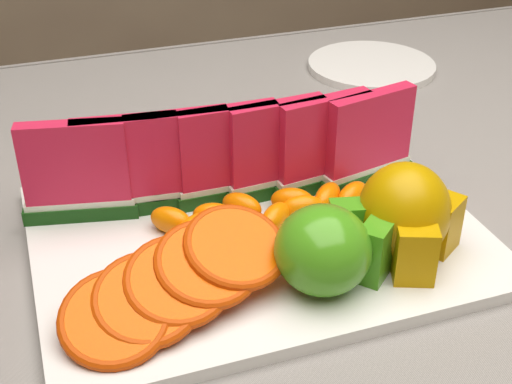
{
  "coord_description": "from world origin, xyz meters",
  "views": [
    {
      "loc": [
        -0.22,
        -0.52,
        1.14
      ],
      "look_at": [
        -0.05,
        -0.01,
        0.81
      ],
      "focal_mm": 50.0,
      "sensor_mm": 36.0,
      "label": 1
    }
  ],
  "objects_px": {
    "apple_cluster": "(330,248)",
    "side_plate": "(371,66)",
    "platter": "(258,236)",
    "pear_cluster": "(407,215)"
  },
  "relations": [
    {
      "from": "apple_cluster",
      "to": "side_plate",
      "type": "height_order",
      "value": "apple_cluster"
    },
    {
      "from": "platter",
      "to": "apple_cluster",
      "type": "xyz_separation_m",
      "value": [
        0.03,
        -0.09,
        0.04
      ]
    },
    {
      "from": "platter",
      "to": "pear_cluster",
      "type": "xyz_separation_m",
      "value": [
        0.11,
        -0.07,
        0.04
      ]
    },
    {
      "from": "apple_cluster",
      "to": "side_plate",
      "type": "distance_m",
      "value": 0.51
    },
    {
      "from": "apple_cluster",
      "to": "pear_cluster",
      "type": "distance_m",
      "value": 0.08
    },
    {
      "from": "side_plate",
      "to": "pear_cluster",
      "type": "bearing_deg",
      "value": -113.82
    },
    {
      "from": "pear_cluster",
      "to": "side_plate",
      "type": "distance_m",
      "value": 0.46
    },
    {
      "from": "pear_cluster",
      "to": "side_plate",
      "type": "bearing_deg",
      "value": 66.18
    },
    {
      "from": "platter",
      "to": "apple_cluster",
      "type": "distance_m",
      "value": 0.1
    },
    {
      "from": "platter",
      "to": "apple_cluster",
      "type": "height_order",
      "value": "apple_cluster"
    }
  ]
}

